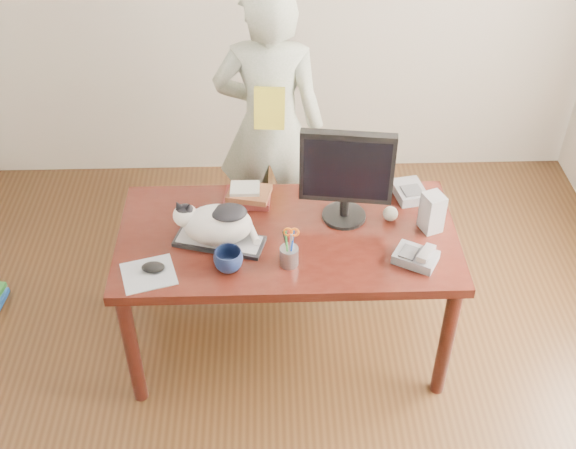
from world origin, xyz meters
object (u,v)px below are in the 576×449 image
Objects in this scene: keyboard at (219,241)px; baseball at (390,214)px; coffee_mug at (228,260)px; calculator at (409,192)px; pen_cup at (289,254)px; speaker at (432,212)px; monitor at (347,173)px; person at (270,127)px; cat at (215,223)px; desk at (287,247)px; phone at (417,257)px; book_stack at (248,195)px; mouse at (153,267)px.

baseball is at bearing 25.85° from keyboard.
keyboard is 3.39× the size of coffee_mug.
calculator is at bearing 35.13° from keyboard.
pen_cup is 1.09× the size of speaker.
monitor is 2.50× the size of speaker.
speaker is (0.40, -0.08, -0.18)m from monitor.
speaker is at bearing 15.00° from coffee_mug.
pen_cup is 1.64× the size of coffee_mug.
person is at bearing 112.28° from speaker.
cat is 0.24× the size of person.
speaker is (0.68, -0.06, 0.25)m from desk.
monitor reaches higher than pen_cup.
coffee_mug is (-0.54, -0.33, -0.22)m from monitor.
desk is 22.33× the size of baseball.
phone and book_stack have the same top height.
pen_cup is at bearing -152.88° from calculator.
book_stack is 0.57m from person.
cat is at bearing 78.67° from person.
monitor is 0.33m from baseball.
monitor is at bearing 4.80° from mouse.
cat is 1.65× the size of book_stack.
keyboard is 1.00m from calculator.
person is (-0.69, 0.54, 0.06)m from calculator.
speaker is (1.01, 0.07, -0.02)m from cat.
monitor reaches higher than calculator.
pen_cup reaches higher than speaker.
pen_cup is (0.00, -0.29, 0.21)m from desk.
phone is at bearing 5.73° from keyboard.
cat is at bearing -171.81° from calculator.
mouse is 0.91× the size of coffee_mug.
phone reaches higher than keyboard.
coffee_mug is 0.08× the size of person.
desk is at bearing -35.96° from book_stack.
coffee_mug reaches higher than calculator.
mouse is at bearing 170.53° from speaker.
baseball is (0.82, 0.15, 0.02)m from keyboard.
coffee_mug is at bearing -15.47° from mouse.
speaker is at bearing -4.78° from desk.
cat is at bearing 163.35° from speaker.
pen_cup is 0.13× the size of person.
person is at bearing 86.35° from book_stack.
pen_cup is (0.33, -0.15, -0.06)m from cat.
cat is (-0.33, -0.13, 0.27)m from desk.
pen_cup is at bearing 99.20° from person.
monitor is 2.32× the size of calculator.
speaker is at bearing 19.73° from cat.
coffee_mug reaches higher than mouse.
monitor is at bearing -164.01° from calculator.
coffee_mug is (0.05, -0.18, 0.04)m from keyboard.
speaker is (0.95, 0.25, 0.05)m from coffee_mug.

